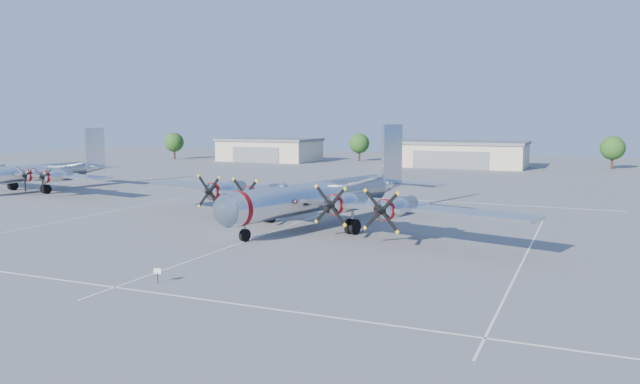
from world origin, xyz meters
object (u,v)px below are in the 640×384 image
at_px(tree_far_west, 174,142).
at_px(info_placard, 157,273).
at_px(hangar_west, 270,150).
at_px(main_bomber_b29, 321,225).
at_px(hangar_center, 457,154).
at_px(bomber_west, 38,191).
at_px(tree_east, 613,148).
at_px(tree_west, 359,143).

bearing_deg(tree_far_west, info_placard, -53.84).
xyz_separation_m(hangar_west, tree_far_west, (-25.00, -3.96, 1.51)).
height_order(hangar_west, main_bomber_b29, hangar_west).
distance_m(hangar_center, bomber_west, 82.24).
relative_size(tree_far_west, bomber_west, 0.20).
relative_size(hangar_west, tree_far_west, 3.40).
bearing_deg(tree_east, hangar_west, -175.40).
distance_m(hangar_west, main_bomber_b29, 92.07).
distance_m(bomber_west, info_placard, 57.80).
relative_size(tree_far_west, info_placard, 7.12).
distance_m(hangar_west, tree_far_west, 25.36).
relative_size(tree_far_west, tree_west, 1.00).
height_order(hangar_center, tree_east, tree_east).
distance_m(tree_far_west, bomber_west, 69.26).
bearing_deg(hangar_center, bomber_west, -123.49).
xyz_separation_m(hangar_west, info_placard, (46.71, -102.09, -2.06)).
bearing_deg(bomber_west, hangar_center, 65.73).
xyz_separation_m(tree_east, main_bomber_b29, (-27.34, -84.77, -4.22)).
bearing_deg(tree_west, hangar_west, -158.11).
relative_size(hangar_center, tree_west, 4.31).
relative_size(hangar_west, tree_east, 3.40).
distance_m(tree_far_west, info_placard, 121.59).
bearing_deg(bomber_west, info_placard, -26.25).
distance_m(tree_east, main_bomber_b29, 89.17).
bearing_deg(info_placard, hangar_west, 101.15).
bearing_deg(info_placard, tree_east, 61.90).
bearing_deg(info_placard, tree_far_west, 112.72).
height_order(tree_east, info_placard, tree_east).
relative_size(hangar_west, bomber_west, 0.68).
bearing_deg(tree_far_west, main_bomber_b29, -45.82).
bearing_deg(tree_far_west, hangar_center, 3.24).
relative_size(bomber_west, info_placard, 35.51).
bearing_deg(main_bomber_b29, hangar_west, 136.30).
bearing_deg(tree_west, tree_far_west, -165.07).
xyz_separation_m(tree_west, tree_east, (55.00, -2.00, 0.00)).
distance_m(tree_far_west, tree_west, 46.57).
bearing_deg(main_bomber_b29, bomber_west, -176.86).
distance_m(hangar_center, tree_far_west, 70.13).
bearing_deg(hangar_center, hangar_west, 180.00).
bearing_deg(bomber_west, tree_far_west, 120.11).
distance_m(hangar_center, tree_east, 30.64).
distance_m(hangar_west, bomber_west, 68.61).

